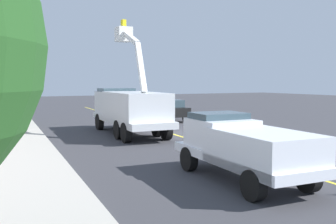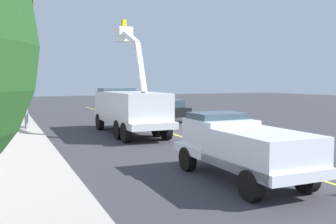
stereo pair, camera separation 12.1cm
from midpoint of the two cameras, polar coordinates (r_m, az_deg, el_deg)
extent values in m
plane|color=#38383D|center=(22.67, 0.23, -3.27)|extent=(120.00, 120.00, 0.00)
cube|color=#B2ADA3|center=(20.68, -22.93, -4.25)|extent=(60.11, 6.69, 0.12)
cube|color=yellow|center=(22.67, 0.23, -3.26)|extent=(49.94, 2.74, 0.01)
cube|color=silver|center=(22.23, -5.98, -1.12)|extent=(8.32, 2.92, 0.36)
cube|color=silver|center=(24.67, -7.90, 1.24)|extent=(2.74, 2.48, 1.60)
cube|color=#384C56|center=(24.83, -8.05, 2.87)|extent=(1.91, 2.19, 0.64)
cube|color=silver|center=(21.24, -5.17, 0.57)|extent=(5.37, 2.77, 1.80)
cube|color=white|center=(20.40, -4.34, 6.81)|extent=(1.51, 0.43, 2.78)
cube|color=white|center=(22.56, -5.95, 11.24)|extent=(3.08, 0.60, 1.25)
cube|color=white|center=(24.03, -6.91, 11.65)|extent=(0.90, 0.90, 0.90)
cube|color=yellow|center=(24.11, -6.93, 13.07)|extent=(0.36, 0.24, 0.60)
cylinder|color=black|center=(24.71, -10.54, -1.47)|extent=(1.06, 0.39, 1.04)
cylinder|color=black|center=(25.33, -5.58, -1.26)|extent=(1.06, 0.39, 1.04)
cylinder|color=black|center=(20.54, -7.67, -2.68)|extent=(1.06, 0.39, 1.04)
cylinder|color=black|center=(21.28, -1.85, -2.38)|extent=(1.06, 0.39, 1.04)
cylinder|color=black|center=(19.30, -6.56, -3.15)|extent=(1.06, 0.39, 1.04)
cylinder|color=black|center=(20.09, -0.43, -2.81)|extent=(1.06, 0.39, 1.04)
cube|color=white|center=(12.18, 10.94, -6.76)|extent=(5.70, 2.39, 0.30)
cube|color=white|center=(13.09, 7.87, -3.47)|extent=(2.11, 2.03, 1.10)
cube|color=#384C56|center=(13.20, 7.44, -1.29)|extent=(1.43, 1.83, 0.56)
cube|color=white|center=(11.31, 13.92, -5.63)|extent=(3.46, 2.27, 1.10)
cylinder|color=black|center=(13.32, 2.93, -7.14)|extent=(0.85, 0.34, 0.84)
cylinder|color=black|center=(14.26, 9.75, -6.40)|extent=(0.85, 0.34, 0.84)
cylinder|color=black|center=(10.26, 12.55, -10.86)|extent=(0.85, 0.34, 0.84)
cylinder|color=black|center=(11.46, 20.25, -9.39)|extent=(0.85, 0.34, 0.84)
cube|color=black|center=(30.00, -0.31, 0.21)|extent=(4.89, 2.14, 0.70)
cube|color=#384C56|center=(30.09, -0.42, 1.37)|extent=(3.54, 1.85, 0.60)
cylinder|color=black|center=(28.93, 2.55, -0.85)|extent=(0.69, 0.27, 0.68)
cylinder|color=black|center=(28.21, -0.55, -0.99)|extent=(0.69, 0.27, 0.68)
cylinder|color=black|center=(31.87, -0.09, -0.33)|extent=(0.69, 0.27, 0.68)
cylinder|color=black|center=(31.21, -2.95, -0.45)|extent=(0.69, 0.27, 0.68)
cube|color=black|center=(18.29, 3.96, -5.15)|extent=(0.40, 0.40, 0.04)
cone|color=orange|center=(18.23, 3.96, -4.07)|extent=(0.32, 0.32, 0.66)
cylinder|color=white|center=(18.22, 3.96, -3.87)|extent=(0.20, 0.20, 0.08)
cube|color=black|center=(26.19, -4.17, -2.15)|extent=(0.40, 0.40, 0.04)
cone|color=orange|center=(26.15, -4.17, -1.35)|extent=(0.32, 0.32, 0.70)
cylinder|color=white|center=(26.14, -4.17, -1.20)|extent=(0.20, 0.20, 0.08)
cylinder|color=gray|center=(25.16, -21.20, 7.08)|extent=(0.22, 0.22, 8.65)
cube|color=gold|center=(23.97, -21.22, 14.47)|extent=(0.15, 0.57, 1.00)
cube|color=black|center=(23.98, -20.97, 14.48)|extent=(0.22, 0.33, 0.84)
cube|color=gold|center=(22.47, -21.01, 15.16)|extent=(0.15, 0.57, 1.00)
cube|color=black|center=(22.48, -20.75, 15.16)|extent=(0.22, 0.33, 0.84)
camera|label=1|loc=(0.06, -90.16, -0.01)|focal=40.03mm
camera|label=2|loc=(0.06, 89.84, 0.01)|focal=40.03mm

